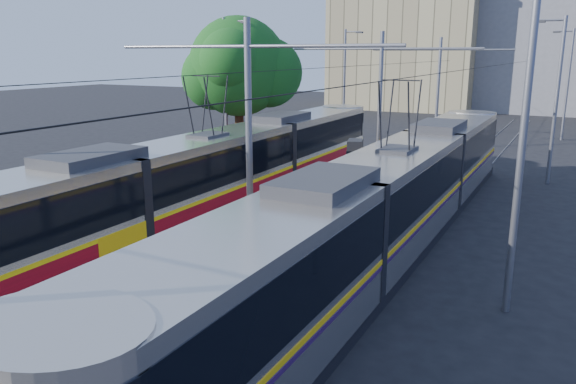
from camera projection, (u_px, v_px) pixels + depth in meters
The scene contains 12 objects.
platform at pixel (355, 194), 25.22m from camera, with size 4.00×50.00×0.30m, color gray.
tactile_strip_left at pixel (325, 187), 25.84m from camera, with size 0.70×50.00×0.01m, color gray.
tactile_strip_right at pixel (386, 194), 24.54m from camera, with size 0.70×50.00×0.01m, color gray.
rails at pixel (355, 197), 25.26m from camera, with size 8.71×70.00×0.03m.
tram_left at pixel (209, 178), 21.26m from camera, with size 2.43×28.55×5.50m.
tram_right at pixel (395, 195), 18.11m from camera, with size 2.43×28.43×5.50m.
catenary at pixel (332, 100), 21.72m from camera, with size 9.20×70.00×7.00m.
street_lamps at pixel (386, 97), 27.69m from camera, with size 15.18×38.22×8.00m.
shelter at pixel (355, 166), 24.36m from camera, with size 0.93×1.22×2.38m.
tree at pixel (246, 68), 28.99m from camera, with size 5.63×5.20×8.17m.
building_left at pixel (409, 48), 65.08m from camera, with size 16.32×12.24×13.60m.
building_centre at pixel (563, 44), 61.23m from camera, with size 18.36×14.28×14.45m.
Camera 1 is at (8.66, -6.07, 6.33)m, focal length 35.00 mm.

